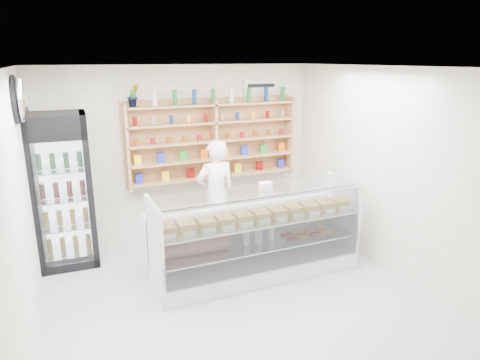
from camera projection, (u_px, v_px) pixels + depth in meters
name	position (u px, v px, depth m)	size (l,w,h in m)	color
room	(244.00, 197.00, 4.77)	(5.00, 5.00, 5.00)	silver
display_counter	(256.00, 251.00, 5.88)	(2.83, 0.84, 1.23)	white
shop_worker	(216.00, 195.00, 6.60)	(0.63, 0.41, 1.72)	white
drinks_cooler	(63.00, 190.00, 6.03)	(0.82, 0.79, 2.18)	black
wall_shelving	(214.00, 141.00, 6.97)	(2.84, 0.28, 1.33)	tan
potted_plant	(133.00, 96.00, 6.28)	(0.18, 0.15, 0.33)	#1E6626
security_mirror	(21.00, 100.00, 4.71)	(0.15, 0.50, 0.50)	silver
wall_sign	(261.00, 85.00, 7.19)	(0.62, 0.03, 0.20)	white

